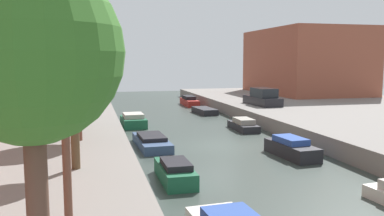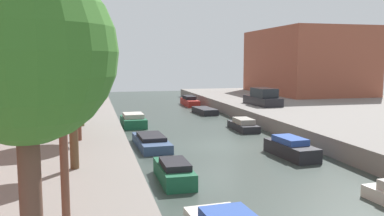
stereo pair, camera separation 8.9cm
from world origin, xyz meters
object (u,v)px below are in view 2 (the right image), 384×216
Objects in this scene: moored_boat_left_3 at (151,142)px; low_block_right at (306,61)px; moored_boat_right_2 at (291,148)px; moored_boat_right_4 at (205,111)px; street_tree_4 at (80,74)px; moored_boat_left_4 at (133,121)px; street_tree_0 at (24,57)px; street_tree_3 at (77,69)px; moored_boat_left_2 at (174,172)px; parked_car at (263,98)px; street_tree_1 at (60,51)px; moored_boat_right_3 at (243,125)px; moored_boat_right_5 at (190,101)px; street_tree_2 at (72,74)px.

low_block_right is at bearing 44.64° from moored_boat_left_3.
moored_boat_right_2 is 1.01× the size of moored_boat_right_4.
low_block_right is at bearing 36.86° from street_tree_4.
moored_boat_right_4 is (7.10, 5.62, -0.16)m from moored_boat_left_4.
moored_boat_right_2 is (10.43, 13.72, -4.50)m from street_tree_0.
street_tree_3 is 7.18m from moored_boat_left_2.
street_tree_0 is at bearing -102.21° from moored_boat_left_3.
street_tree_0 reaches higher than moored_boat_left_4.
parked_car is at bearing 13.43° from moored_boat_left_4.
parked_car is at bearing 39.52° from street_tree_3.
moored_boat_right_3 is (10.95, 16.62, -4.76)m from street_tree_1.
street_tree_4 is at bearing -170.63° from moored_boat_right_3.
street_tree_3 is at bearing 90.00° from street_tree_1.
street_tree_4 is 10.42m from moored_boat_left_2.
moored_boat_left_2 is at bearing -157.81° from moored_boat_right_2.
street_tree_1 is 28.23m from moored_boat_right_4.
low_block_right reaches higher than parked_car.
moored_boat_right_4 is at bearing 147.43° from parked_car.
moored_boat_left_4 is at bearing 69.88° from street_tree_3.
moored_boat_left_2 reaches higher than moored_boat_left_3.
parked_car is 1.31× the size of moored_boat_right_4.
low_block_right is 29.63m from moored_boat_right_2.
street_tree_4 reaches higher than moored_boat_right_3.
street_tree_3 is 1.08× the size of moored_boat_left_3.
street_tree_3 is 19.82m from parked_car.
moored_boat_left_2 is at bearing -104.78° from moored_boat_right_5.
moored_boat_right_3 reaches higher than moored_boat_right_4.
parked_car reaches higher than moored_boat_right_5.
parked_car is 15.09m from moored_boat_right_2.
low_block_right is 15.07m from moored_boat_right_5.
street_tree_2 is (-25.31, -28.79, -0.33)m from low_block_right.
moored_boat_right_2 is at bearing -31.03° from street_tree_4.
street_tree_0 is at bearing -90.00° from street_tree_1.
street_tree_1 is 1.50× the size of moored_boat_right_4.
street_tree_2 is 16.47m from moored_boat_right_3.
moored_boat_left_4 is at bearing 154.96° from moored_boat_right_3.
moored_boat_right_2 is at bearing -59.23° from moored_boat_left_4.
street_tree_2 is 9.45m from moored_boat_left_3.
street_tree_4 is at bearing 90.00° from street_tree_0.
moored_boat_right_5 is at bearing 73.94° from street_tree_0.
moored_boat_left_2 is (3.82, 5.85, -4.72)m from street_tree_1.
street_tree_1 is 34.83m from moored_boat_right_5.
moored_boat_left_2 is 14.23m from moored_boat_left_4.
street_tree_2 reaches higher than street_tree_4.
moored_boat_right_4 is at bearing 91.83° from moored_boat_right_3.
moored_boat_right_3 is at bearing 63.33° from street_tree_0.
street_tree_3 is 1.20× the size of street_tree_4.
street_tree_1 is 1.55× the size of moored_boat_left_4.
moored_boat_left_2 is at bearing -88.95° from moored_boat_left_4.
moored_boat_right_4 is (0.23, 17.15, -0.17)m from moored_boat_right_2.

